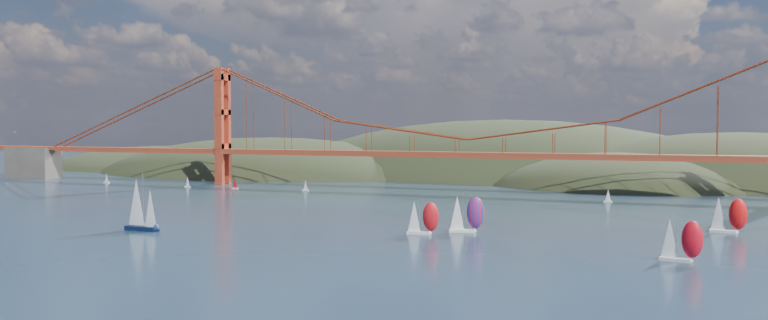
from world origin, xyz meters
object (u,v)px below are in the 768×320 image
at_px(sloop_navy, 141,205).
at_px(racer_0, 422,217).
at_px(racer_3, 728,214).
at_px(racer_1, 680,239).
at_px(racer_rwb, 466,213).

bearing_deg(sloop_navy, racer_0, 18.43).
distance_m(racer_0, racer_3, 79.78).
xyz_separation_m(racer_0, racer_3, (73.51, 31.01, 0.39)).
bearing_deg(racer_1, racer_rwb, 162.27).
bearing_deg(sloop_navy, racer_3, 22.39).
height_order(sloop_navy, racer_1, sloop_navy).
relative_size(racer_1, racer_3, 0.94).
relative_size(sloop_navy, racer_rwb, 1.45).
xyz_separation_m(racer_0, racer_rwb, (9.52, 7.83, 0.50)).
relative_size(sloop_navy, racer_0, 1.61).
bearing_deg(racer_rwb, racer_0, -154.71).
relative_size(racer_0, racer_1, 0.98).
xyz_separation_m(sloop_navy, racer_rwb, (82.04, 27.51, -1.77)).
distance_m(sloop_navy, racer_rwb, 86.55).
bearing_deg(racer_0, sloop_navy, -173.48).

